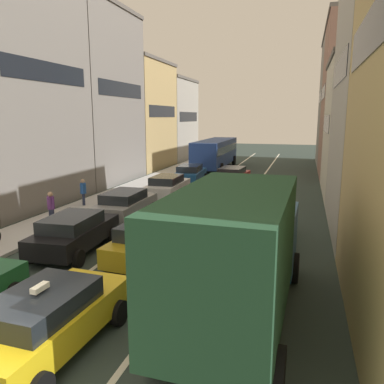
# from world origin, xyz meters

# --- Properties ---
(sidewalk_left) EXTENTS (2.60, 64.00, 0.14)m
(sidewalk_left) POSITION_xyz_m (-6.70, 20.00, 0.07)
(sidewalk_left) COLOR #B7B7B7
(sidewalk_left) RESTS_ON ground
(lane_stripe_left) EXTENTS (0.16, 60.00, 0.01)m
(lane_stripe_left) POSITION_xyz_m (-1.70, 20.00, 0.01)
(lane_stripe_left) COLOR silver
(lane_stripe_left) RESTS_ON ground
(lane_stripe_right) EXTENTS (0.16, 60.00, 0.01)m
(lane_stripe_right) POSITION_xyz_m (1.70, 20.00, 0.01)
(lane_stripe_right) COLOR silver
(lane_stripe_right) RESTS_ON ground
(building_row_left) EXTENTS (7.20, 43.90, 14.03)m
(building_row_left) POSITION_xyz_m (-12.00, 21.45, 5.90)
(building_row_left) COLOR #B2ADA3
(building_row_left) RESTS_ON ground
(removalist_box_truck) EXTENTS (2.88, 7.77, 3.58)m
(removalist_box_truck) POSITION_xyz_m (3.70, 3.52, 1.97)
(removalist_box_truck) COLOR navy
(removalist_box_truck) RESTS_ON ground
(taxi_centre_lane_front) EXTENTS (2.19, 4.36, 1.66)m
(taxi_centre_lane_front) POSITION_xyz_m (-0.13, 1.09, 0.80)
(taxi_centre_lane_front) COLOR yellow
(taxi_centre_lane_front) RESTS_ON ground
(sedan_centre_lane_second) EXTENTS (2.27, 4.40, 1.49)m
(sedan_centre_lane_second) POSITION_xyz_m (-0.06, 6.92, 0.80)
(sedan_centre_lane_second) COLOR #B29319
(sedan_centre_lane_second) RESTS_ON ground
(wagon_left_lane_second) EXTENTS (2.28, 4.41, 1.49)m
(wagon_left_lane_second) POSITION_xyz_m (-3.26, 6.93, 0.80)
(wagon_left_lane_second) COLOR black
(wagon_left_lane_second) RESTS_ON ground
(hatchback_centre_lane_third) EXTENTS (2.26, 4.40, 1.49)m
(hatchback_centre_lane_third) POSITION_xyz_m (-0.06, 11.63, 0.80)
(hatchback_centre_lane_third) COLOR #759EB7
(hatchback_centre_lane_third) RESTS_ON ground
(sedan_left_lane_third) EXTENTS (2.10, 4.32, 1.49)m
(sedan_left_lane_third) POSITION_xyz_m (-3.49, 11.85, 0.80)
(sedan_left_lane_third) COLOR gray
(sedan_left_lane_third) RESTS_ON ground
(coupe_centre_lane_fourth) EXTENTS (2.10, 4.32, 1.49)m
(coupe_centre_lane_fourth) POSITION_xyz_m (-0.00, 17.54, 0.80)
(coupe_centre_lane_fourth) COLOR beige
(coupe_centre_lane_fourth) RESTS_ON ground
(sedan_left_lane_fourth) EXTENTS (2.12, 4.33, 1.49)m
(sedan_left_lane_fourth) POSITION_xyz_m (-3.20, 17.35, 0.80)
(sedan_left_lane_fourth) COLOR silver
(sedan_left_lane_fourth) RESTS_ON ground
(sedan_centre_lane_fifth) EXTENTS (2.29, 4.41, 1.49)m
(sedan_centre_lane_fifth) POSITION_xyz_m (0.04, 22.62, 0.80)
(sedan_centre_lane_fifth) COLOR #A51E1E
(sedan_centre_lane_fifth) RESTS_ON ground
(sedan_left_lane_fifth) EXTENTS (2.30, 4.41, 1.49)m
(sedan_left_lane_fifth) POSITION_xyz_m (-3.38, 23.01, 0.80)
(sedan_left_lane_fifth) COLOR #194C8C
(sedan_left_lane_fifth) RESTS_ON ground
(sedan_right_lane_behind_truck) EXTENTS (2.24, 4.39, 1.49)m
(sedan_right_lane_behind_truck) POSITION_xyz_m (3.42, 10.76, 0.80)
(sedan_right_lane_behind_truck) COLOR #19592D
(sedan_right_lane_behind_truck) RESTS_ON ground
(bus_mid_queue_primary) EXTENTS (2.87, 10.52, 2.90)m
(bus_mid_queue_primary) POSITION_xyz_m (-3.46, 32.09, 1.76)
(bus_mid_queue_primary) COLOR navy
(bus_mid_queue_primary) RESTS_ON ground
(pedestrian_near_kerb) EXTENTS (0.34, 0.48, 1.66)m
(pedestrian_near_kerb) POSITION_xyz_m (-7.02, 13.65, 0.95)
(pedestrian_near_kerb) COLOR #262D47
(pedestrian_near_kerb) RESTS_ON ground
(pedestrian_mid_sidewalk) EXTENTS (0.51, 0.34, 1.66)m
(pedestrian_mid_sidewalk) POSITION_xyz_m (-6.41, 9.85, 0.95)
(pedestrian_mid_sidewalk) COLOR #262D47
(pedestrian_mid_sidewalk) RESTS_ON ground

